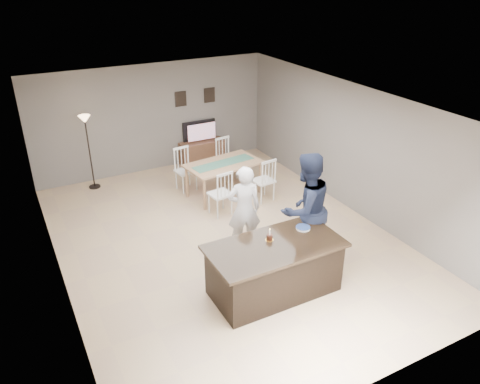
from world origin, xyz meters
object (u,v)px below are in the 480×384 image
man (305,209)px  dining_table (224,169)px  birthday_cake (269,237)px  floor_lamp (87,132)px  woman (244,209)px  television (201,131)px  kitchen_island (274,268)px  tv_console (202,152)px  plate_stack (303,228)px

man → dining_table: bearing=-94.2°
birthday_cake → floor_lamp: 5.51m
dining_table → floor_lamp: size_ratio=1.16×
woman → birthday_cake: woman is taller
woman → floor_lamp: bearing=-47.8°
woman → floor_lamp: size_ratio=0.94×
television → kitchen_island: bearing=78.0°
tv_console → man: man is taller
tv_console → plate_stack: bearing=-95.7°
kitchen_island → dining_table: (0.86, 3.58, 0.20)m
television → plate_stack: size_ratio=3.78×
television → floor_lamp: floor_lamp is taller
plate_stack → man: bearing=51.2°
television → birthday_cake: television is taller
television → floor_lamp: size_ratio=0.51×
kitchen_island → television: television is taller
man → floor_lamp: bearing=-67.0°
plate_stack → floor_lamp: floor_lamp is taller
woman → plate_stack: woman is taller
woman → dining_table: bearing=-90.0°
woman → birthday_cake: bearing=98.0°
floor_lamp → kitchen_island: bearing=-72.3°
dining_table → floor_lamp: bearing=137.7°
plate_stack → dining_table: size_ratio=0.12×
man → birthday_cake: man is taller
man → plate_stack: man is taller
man → plate_stack: 0.47m
woman → birthday_cake: (-0.19, -1.19, 0.11)m
kitchen_island → plate_stack: 0.83m
television → floor_lamp: bearing=5.1°
plate_stack → birthday_cake: bearing=-177.2°
man → dining_table: man is taller
tv_console → birthday_cake: 5.58m
plate_stack → floor_lamp: (-2.38, 5.19, 0.46)m
man → floor_lamp: size_ratio=1.16×
tv_console → dining_table: 2.05m
tv_console → floor_lamp: 3.12m
tv_console → television: television is taller
birthday_cake → dining_table: bearing=75.8°
plate_stack → dining_table: 3.40m
woman → tv_console: bearing=-86.6°
dining_table → plate_stack: bearing=-100.6°
television → man: bearing=87.2°
woman → plate_stack: bearing=129.6°
television → dining_table: 2.10m
dining_table → kitchen_island: bearing=-110.7°
birthday_cake → floor_lamp: floor_lamp is taller
television → woman: 4.41m
woman → plate_stack: (0.48, -1.16, 0.08)m
woman → plate_stack: 1.26m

